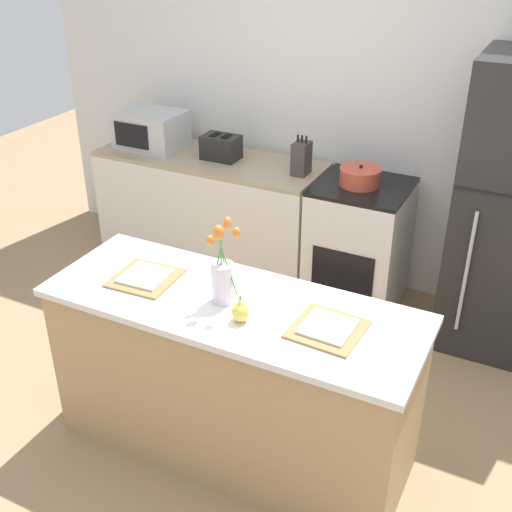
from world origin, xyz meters
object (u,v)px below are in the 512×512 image
at_px(flower_vase, 222,274).
at_px(toaster, 221,147).
at_px(pear_figurine, 240,311).
at_px(plate_setting_right, 328,328).
at_px(stove_range, 358,246).
at_px(microwave, 151,129).
at_px(knife_block, 301,158).
at_px(cooking_pot, 360,176).
at_px(plate_setting_left, 145,277).

bearing_deg(flower_vase, toaster, 119.77).
bearing_deg(flower_vase, pear_figurine, -36.14).
bearing_deg(plate_setting_right, flower_vase, 179.83).
distance_m(stove_range, microwave, 1.76).
xyz_separation_m(flower_vase, pear_figurine, (0.15, -0.11, -0.09)).
bearing_deg(knife_block, plate_setting_right, -63.04).
bearing_deg(cooking_pot, toaster, 178.75).
relative_size(plate_setting_left, knife_block, 1.16).
xyz_separation_m(pear_figurine, cooking_pot, (-0.03, 1.70, 0.02)).
bearing_deg(pear_figurine, plate_setting_right, 16.17).
bearing_deg(stove_range, knife_block, -179.58).
relative_size(pear_figurine, plate_setting_right, 0.41).
xyz_separation_m(plate_setting_left, plate_setting_right, (0.95, 0.00, 0.00)).
bearing_deg(plate_setting_left, plate_setting_right, 0.00).
bearing_deg(plate_setting_right, microwave, 141.66).
bearing_deg(pear_figurine, knife_block, 104.66).
bearing_deg(plate_setting_right, pear_figurine, -163.83).
relative_size(flower_vase, pear_figurine, 3.18).
bearing_deg(cooking_pot, knife_block, 179.07).
bearing_deg(pear_figurine, plate_setting_left, 169.63).
height_order(pear_figurine, plate_setting_right, pear_figurine).
bearing_deg(plate_setting_left, stove_range, 70.29).
bearing_deg(knife_block, pear_figurine, -75.34).
relative_size(toaster, knife_block, 1.04).
bearing_deg(toaster, microwave, -178.69).
xyz_separation_m(pear_figurine, plate_setting_left, (-0.58, 0.11, -0.04)).
height_order(pear_figurine, knife_block, knife_block).
bearing_deg(knife_block, flower_vase, -79.42).
bearing_deg(cooking_pot, stove_range, 23.61).
distance_m(pear_figurine, cooking_pot, 1.70).
distance_m(flower_vase, microwave, 2.21).
height_order(pear_figurine, plate_setting_left, pear_figurine).
xyz_separation_m(toaster, cooking_pot, (1.04, -0.02, -0.03)).
relative_size(plate_setting_right, knife_block, 1.16).
bearing_deg(stove_range, microwave, -179.98).
distance_m(stove_range, flower_vase, 1.72).
relative_size(pear_figurine, toaster, 0.46).
xyz_separation_m(flower_vase, cooking_pot, (0.12, 1.60, -0.08)).
distance_m(toaster, knife_block, 0.63).
xyz_separation_m(toaster, knife_block, (0.63, -0.02, 0.03)).
bearing_deg(plate_setting_left, knife_block, 85.15).
relative_size(plate_setting_left, cooking_pot, 1.16).
distance_m(stove_range, knife_block, 0.71).
bearing_deg(microwave, cooking_pot, -0.33).
xyz_separation_m(plate_setting_left, knife_block, (0.14, 1.60, 0.11)).
bearing_deg(toaster, pear_figurine, -58.12).
xyz_separation_m(flower_vase, plate_setting_left, (-0.44, -0.00, -0.13)).
xyz_separation_m(plate_setting_left, toaster, (-0.49, 1.62, 0.08)).
height_order(cooking_pot, microwave, microwave).
xyz_separation_m(pear_figurine, knife_block, (-0.45, 1.71, 0.07)).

